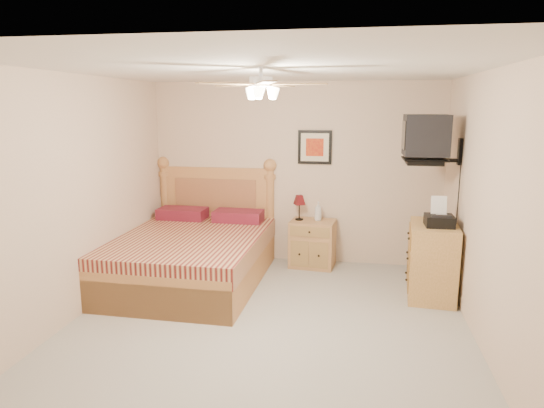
# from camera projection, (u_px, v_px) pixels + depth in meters

# --- Properties ---
(floor) EXTENTS (4.50, 4.50, 0.00)m
(floor) POSITION_uv_depth(u_px,v_px,m) (266.00, 329.00, 4.82)
(floor) COLOR #A19B91
(floor) RESTS_ON ground
(ceiling) EXTENTS (4.00, 4.50, 0.04)m
(ceiling) POSITION_uv_depth(u_px,v_px,m) (265.00, 69.00, 4.32)
(ceiling) COLOR white
(ceiling) RESTS_ON ground
(wall_back) EXTENTS (4.00, 0.04, 2.50)m
(wall_back) POSITION_uv_depth(u_px,v_px,m) (295.00, 173.00, 6.74)
(wall_back) COLOR beige
(wall_back) RESTS_ON ground
(wall_front) EXTENTS (4.00, 0.04, 2.50)m
(wall_front) POSITION_uv_depth(u_px,v_px,m) (182.00, 297.00, 2.40)
(wall_front) COLOR beige
(wall_front) RESTS_ON ground
(wall_left) EXTENTS (0.04, 4.50, 2.50)m
(wall_left) POSITION_uv_depth(u_px,v_px,m) (72.00, 199.00, 4.90)
(wall_left) COLOR beige
(wall_left) RESTS_ON ground
(wall_right) EXTENTS (0.04, 4.50, 2.50)m
(wall_right) POSITION_uv_depth(u_px,v_px,m) (490.00, 214.00, 4.24)
(wall_right) COLOR beige
(wall_right) RESTS_ON ground
(bed) EXTENTS (1.76, 2.28, 1.46)m
(bed) POSITION_uv_depth(u_px,v_px,m) (189.00, 226.00, 5.95)
(bed) COLOR #C28548
(bed) RESTS_ON ground
(nightstand) EXTENTS (0.63, 0.50, 0.64)m
(nightstand) POSITION_uv_depth(u_px,v_px,m) (313.00, 243.00, 6.65)
(nightstand) COLOR tan
(nightstand) RESTS_ON ground
(table_lamp) EXTENTS (0.24, 0.24, 0.34)m
(table_lamp) POSITION_uv_depth(u_px,v_px,m) (299.00, 208.00, 6.60)
(table_lamp) COLOR #560D11
(table_lamp) RESTS_ON nightstand
(lotion_bottle) EXTENTS (0.13, 0.13, 0.26)m
(lotion_bottle) POSITION_uv_depth(u_px,v_px,m) (318.00, 211.00, 6.58)
(lotion_bottle) COLOR silver
(lotion_bottle) RESTS_ON nightstand
(framed_picture) EXTENTS (0.46, 0.04, 0.46)m
(framed_picture) POSITION_uv_depth(u_px,v_px,m) (315.00, 147.00, 6.60)
(framed_picture) COLOR black
(framed_picture) RESTS_ON wall_back
(dresser) EXTENTS (0.57, 0.77, 0.87)m
(dresser) POSITION_uv_depth(u_px,v_px,m) (432.00, 261.00, 5.54)
(dresser) COLOR olive
(dresser) RESTS_ON ground
(fax_machine) EXTENTS (0.31, 0.32, 0.32)m
(fax_machine) POSITION_uv_depth(u_px,v_px,m) (440.00, 212.00, 5.34)
(fax_machine) COLOR black
(fax_machine) RESTS_ON dresser
(magazine_lower) EXTENTS (0.27, 0.31, 0.02)m
(magazine_lower) POSITION_uv_depth(u_px,v_px,m) (427.00, 217.00, 5.75)
(magazine_lower) COLOR beige
(magazine_lower) RESTS_ON dresser
(magazine_upper) EXTENTS (0.28, 0.33, 0.02)m
(magazine_upper) POSITION_uv_depth(u_px,v_px,m) (428.00, 215.00, 5.75)
(magazine_upper) COLOR tan
(magazine_upper) RESTS_ON magazine_lower
(wall_tv) EXTENTS (0.56, 0.46, 0.58)m
(wall_tv) POSITION_uv_depth(u_px,v_px,m) (440.00, 139.00, 5.46)
(wall_tv) COLOR black
(wall_tv) RESTS_ON wall_right
(ceiling_fan) EXTENTS (1.14, 1.14, 0.28)m
(ceiling_fan) POSITION_uv_depth(u_px,v_px,m) (261.00, 84.00, 4.16)
(ceiling_fan) COLOR white
(ceiling_fan) RESTS_ON ceiling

